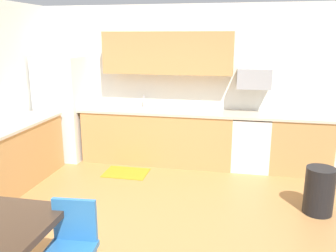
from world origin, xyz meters
TOP-DOWN VIEW (x-y plane):
  - ground_plane at (0.00, 0.00)m, footprint 12.00×12.00m
  - wall_back at (0.00, 2.65)m, footprint 5.80×0.10m
  - cabinet_run_back at (-0.45, 2.30)m, footprint 2.59×0.60m
  - cabinet_run_back_right at (1.92, 2.30)m, footprint 0.96×0.60m
  - cabinet_run_left at (-2.30, 0.80)m, footprint 0.60×2.00m
  - countertop_back at (0.00, 2.30)m, footprint 4.80×0.64m
  - countertop_left at (-2.30, 0.80)m, footprint 0.64×2.00m
  - upper_cabinets_back at (-0.30, 2.43)m, footprint 2.20×0.34m
  - refrigerator at (-2.18, 2.22)m, footprint 0.76×0.70m
  - oven_range at (1.14, 2.30)m, footprint 0.60×0.60m
  - microwave at (1.14, 2.40)m, footprint 0.54×0.36m
  - sink_basin at (-0.74, 2.30)m, footprint 0.48×0.40m
  - sink_faucet at (-0.74, 2.48)m, footprint 0.02×0.02m
  - chair_near_table at (-0.39, -1.13)m, footprint 0.43×0.43m
  - trash_bin at (1.96, 0.86)m, footprint 0.36×0.36m
  - floor_mat at (-0.83, 1.65)m, footprint 0.70×0.50m

SIDE VIEW (x-z plane):
  - ground_plane at x=0.00m, z-range 0.00..0.00m
  - floor_mat at x=-0.83m, z-range 0.00..0.01m
  - trash_bin at x=1.96m, z-range 0.00..0.60m
  - cabinet_run_back at x=-0.45m, z-range 0.00..0.90m
  - cabinet_run_back_right at x=1.92m, z-range 0.00..0.90m
  - cabinet_run_left at x=-2.30m, z-range 0.00..0.90m
  - oven_range at x=1.14m, z-range 0.00..0.91m
  - chair_near_table at x=-0.39m, z-range 0.08..0.93m
  - sink_basin at x=-0.74m, z-range 0.81..0.95m
  - refrigerator at x=-2.18m, z-range 0.00..1.83m
  - countertop_back at x=0.00m, z-range 0.90..0.94m
  - countertop_left at x=-2.30m, z-range 0.90..0.94m
  - sink_faucet at x=-0.74m, z-range 0.92..1.16m
  - wall_back at x=0.00m, z-range 0.00..2.70m
  - microwave at x=1.14m, z-range 1.35..1.67m
  - upper_cabinets_back at x=-0.30m, z-range 1.55..2.25m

